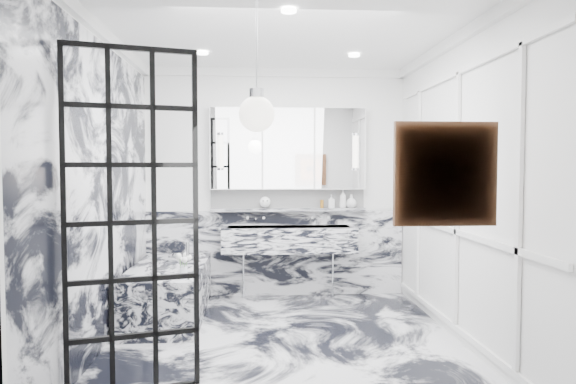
{
  "coord_description": "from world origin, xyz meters",
  "views": [
    {
      "loc": [
        -0.27,
        -4.56,
        1.58
      ],
      "look_at": [
        0.07,
        0.5,
        1.35
      ],
      "focal_mm": 32.0,
      "sensor_mm": 36.0,
      "label": 1
    }
  ],
  "objects": [
    {
      "name": "floor",
      "position": [
        0.0,
        0.0,
        0.0
      ],
      "size": [
        3.6,
        3.6,
        0.0
      ],
      "primitive_type": "plane",
      "color": "silver",
      "rests_on": "ground"
    },
    {
      "name": "ceiling",
      "position": [
        0.0,
        0.0,
        2.8
      ],
      "size": [
        3.6,
        3.6,
        0.0
      ],
      "primitive_type": "plane",
      "rotation": [
        3.14,
        0.0,
        0.0
      ],
      "color": "white",
      "rests_on": "wall_back"
    },
    {
      "name": "wall_back",
      "position": [
        0.0,
        1.8,
        1.4
      ],
      "size": [
        3.6,
        0.0,
        3.6
      ],
      "primitive_type": "plane",
      "rotation": [
        1.57,
        0.0,
        0.0
      ],
      "color": "white",
      "rests_on": "floor"
    },
    {
      "name": "wall_front",
      "position": [
        0.0,
        -1.8,
        1.4
      ],
      "size": [
        3.6,
        0.0,
        3.6
      ],
      "primitive_type": "plane",
      "rotation": [
        -1.57,
        0.0,
        0.0
      ],
      "color": "white",
      "rests_on": "floor"
    },
    {
      "name": "wall_left",
      "position": [
        -1.6,
        0.0,
        1.4
      ],
      "size": [
        0.0,
        3.6,
        3.6
      ],
      "primitive_type": "plane",
      "rotation": [
        1.57,
        0.0,
        1.57
      ],
      "color": "white",
      "rests_on": "floor"
    },
    {
      "name": "wall_right",
      "position": [
        1.6,
        0.0,
        1.4
      ],
      "size": [
        0.0,
        3.6,
        3.6
      ],
      "primitive_type": "plane",
      "rotation": [
        1.57,
        0.0,
        -1.57
      ],
      "color": "white",
      "rests_on": "floor"
    },
    {
      "name": "marble_clad_back",
      "position": [
        0.0,
        1.78,
        0.53
      ],
      "size": [
        3.18,
        0.05,
        1.05
      ],
      "primitive_type": "cube",
      "color": "silver",
      "rests_on": "floor"
    },
    {
      "name": "marble_clad_left",
      "position": [
        -1.59,
        0.0,
        1.34
      ],
      "size": [
        0.02,
        3.56,
        2.68
      ],
      "primitive_type": "cube",
      "color": "silver",
      "rests_on": "floor"
    },
    {
      "name": "panel_molding",
      "position": [
        1.58,
        0.0,
        1.3
      ],
      "size": [
        0.03,
        3.4,
        2.3
      ],
      "primitive_type": "cube",
      "color": "white",
      "rests_on": "floor"
    },
    {
      "name": "soap_bottle_a",
      "position": [
        0.83,
        1.71,
        1.2
      ],
      "size": [
        0.1,
        0.1,
        0.22
      ],
      "primitive_type": "imported",
      "rotation": [
        0.0,
        0.0,
        -0.18
      ],
      "color": "#8C5919",
      "rests_on": "ledge"
    },
    {
      "name": "soap_bottle_b",
      "position": [
        0.68,
        1.71,
        1.17
      ],
      "size": [
        0.07,
        0.08,
        0.16
      ],
      "primitive_type": "imported",
      "rotation": [
        0.0,
        0.0,
        0.0
      ],
      "color": "#4C4C51",
      "rests_on": "ledge"
    },
    {
      "name": "soap_bottle_c",
      "position": [
        0.93,
        1.71,
        1.17
      ],
      "size": [
        0.14,
        0.14,
        0.17
      ],
      "primitive_type": "imported",
      "rotation": [
        0.0,
        0.0,
        0.1
      ],
      "color": "silver",
      "rests_on": "ledge"
    },
    {
      "name": "face_pot",
      "position": [
        -0.13,
        1.71,
        1.17
      ],
      "size": [
        0.14,
        0.14,
        0.14
      ],
      "primitive_type": "sphere",
      "color": "white",
      "rests_on": "ledge"
    },
    {
      "name": "amber_bottle",
      "position": [
        0.57,
        1.71,
        1.14
      ],
      "size": [
        0.04,
        0.04,
        0.1
      ],
      "primitive_type": "cylinder",
      "color": "#8C5919",
      "rests_on": "ledge"
    },
    {
      "name": "flower_vase",
      "position": [
        -0.93,
        0.23,
        0.61
      ],
      "size": [
        0.07,
        0.07,
        0.12
      ],
      "primitive_type": "cylinder",
      "color": "silver",
      "rests_on": "bathtub"
    },
    {
      "name": "crittall_door",
      "position": [
        -1.12,
        -0.93,
        1.2
      ],
      "size": [
        0.86,
        0.27,
        2.41
      ],
      "primitive_type": null,
      "rotation": [
        0.0,
        0.0,
        0.27
      ],
      "color": "black",
      "rests_on": "floor"
    },
    {
      "name": "artwork",
      "position": [
        0.8,
        -1.76,
        1.55
      ],
      "size": [
        0.48,
        0.05,
        0.48
      ],
      "primitive_type": "cube",
      "color": "#DB5516",
      "rests_on": "wall_front"
    },
    {
      "name": "pendant_light",
      "position": [
        -0.25,
        -1.06,
        1.95
      ],
      "size": [
        0.24,
        0.24,
        0.24
      ],
      "primitive_type": "sphere",
      "color": "white",
      "rests_on": "ceiling"
    },
    {
      "name": "trough_sink",
      "position": [
        0.15,
        1.55,
        0.73
      ],
      "size": [
        1.6,
        0.45,
        0.3
      ],
      "primitive_type": "cube",
      "color": "silver",
      "rests_on": "wall_back"
    },
    {
      "name": "ledge",
      "position": [
        0.15,
        1.72,
        1.07
      ],
      "size": [
        1.9,
        0.14,
        0.04
      ],
      "primitive_type": "cube",
      "color": "silver",
      "rests_on": "wall_back"
    },
    {
      "name": "subway_tile",
      "position": [
        0.15,
        1.78,
        1.21
      ],
      "size": [
        1.9,
        0.03,
        0.23
      ],
      "primitive_type": "cube",
      "color": "white",
      "rests_on": "wall_back"
    },
    {
      "name": "mirror_cabinet",
      "position": [
        0.15,
        1.73,
        1.82
      ],
      "size": [
        1.9,
        0.16,
        1.0
      ],
      "primitive_type": "cube",
      "color": "white",
      "rests_on": "wall_back"
    },
    {
      "name": "sconce_left",
      "position": [
        -0.67,
        1.63,
        1.78
      ],
      "size": [
        0.07,
        0.07,
        0.4
      ],
      "primitive_type": "cylinder",
      "color": "white",
      "rests_on": "mirror_cabinet"
    },
    {
      "name": "sconce_right",
      "position": [
        0.97,
        1.63,
        1.78
      ],
      "size": [
        0.07,
        0.07,
        0.4
      ],
      "primitive_type": "cylinder",
      "color": "white",
      "rests_on": "mirror_cabinet"
    },
    {
      "name": "bathtub",
      "position": [
        -1.18,
        0.9,
        0.28
      ],
      "size": [
        0.75,
        1.65,
        0.55
      ],
      "primitive_type": "cube",
      "color": "silver",
      "rests_on": "floor"
    }
  ]
}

